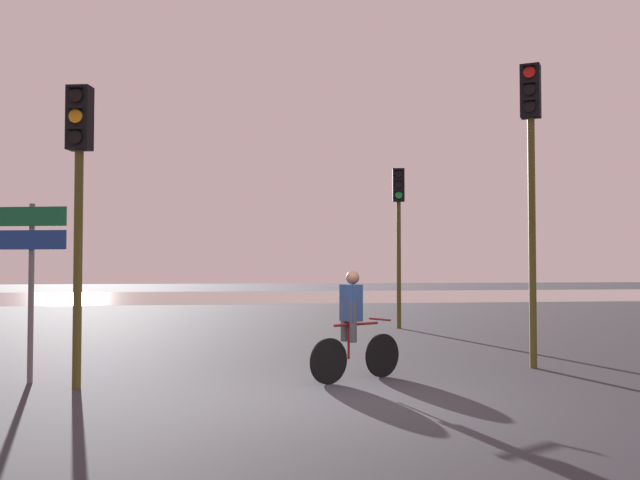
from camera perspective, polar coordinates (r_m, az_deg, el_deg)
ground_plane at (r=9.07m, az=1.56°, el=-12.84°), size 120.00×120.00×0.00m
water_strip at (r=39.62m, az=-6.23°, el=-4.52°), size 80.00×16.00×0.01m
traffic_light_near_left at (r=10.52m, az=-18.74°, el=4.82°), size 0.37×0.39×4.21m
traffic_light_near_right at (r=12.51m, az=16.54°, el=6.27°), size 0.40×0.42×5.08m
traffic_light_far_right at (r=19.52m, az=6.31°, el=1.85°), size 0.36×0.38×4.35m
direction_sign_post at (r=11.15m, az=-22.15°, el=-1.41°), size 1.07×0.31×2.60m
cyclist at (r=10.57m, az=2.66°, el=-6.82°), size 1.50×0.89×1.62m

